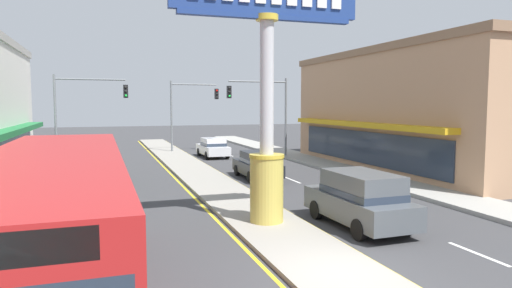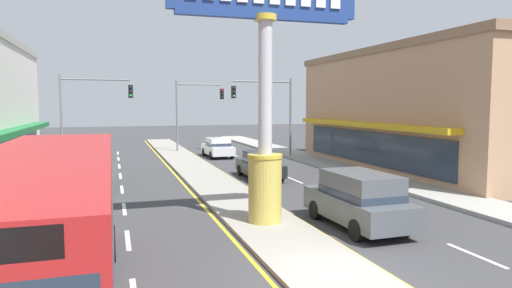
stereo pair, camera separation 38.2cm
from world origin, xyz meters
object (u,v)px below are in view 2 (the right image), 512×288
traffic_light_right_side (269,103)px  traffic_light_left_side (88,103)px  district_sign (265,93)px  suv_mid_left_lane (87,168)px  street_bench (16,196)px  suv_far_right_lane (359,199)px  traffic_light_median_far (194,104)px  sedan_near_right_lane (218,147)px  sedan_far_left_oncoming (260,165)px  bus_near_left_lane (46,223)px  storefront_right (431,109)px

traffic_light_right_side → traffic_light_left_side: bearing=177.2°
district_sign → suv_mid_left_lane: bearing=123.1°
traffic_light_left_side → street_bench: size_ratio=3.87×
suv_far_right_lane → street_bench: bearing=152.6°
traffic_light_median_far → sedan_near_right_lane: bearing=-76.2°
street_bench → suv_far_right_lane: bearing=-27.4°
sedan_near_right_lane → suv_mid_left_lane: (-9.20, -10.92, 0.20)m
sedan_near_right_lane → sedan_far_left_oncoming: bearing=-90.0°
traffic_light_right_side → bus_near_left_lane: 26.85m
suv_far_right_lane → bus_near_left_lane: bus_near_left_lane is taller
bus_near_left_lane → sedan_far_left_oncoming: bearing=58.0°
sedan_near_right_lane → bus_near_left_lane: bus_near_left_lane is taller
sedan_far_left_oncoming → suv_far_right_lane: bearing=-90.0°
traffic_light_median_far → sedan_far_left_oncoming: 15.72m
district_sign → bus_near_left_lane: bearing=-140.8°
traffic_light_median_far → suv_mid_left_lane: 17.65m
traffic_light_left_side → traffic_light_right_side: bearing=-2.8°
traffic_light_right_side → street_bench: size_ratio=3.87×
district_sign → traffic_light_median_far: bearing=85.7°
storefront_right → street_bench: storefront_right is taller
storefront_right → street_bench: size_ratio=12.23×
traffic_light_median_far → street_bench: 22.97m
traffic_light_median_far → bus_near_left_lane: 31.19m
storefront_right → sedan_far_left_oncoming: (-11.91, -0.63, -3.06)m
storefront_right → traffic_light_median_far: 19.60m
traffic_light_median_far → bus_near_left_lane: (-8.11, -30.03, -2.33)m
bus_near_left_lane → traffic_light_median_far: bearing=74.9°
sedan_near_right_lane → sedan_far_left_oncoming: 10.89m
storefront_right → sedan_near_right_lane: 16.01m
traffic_light_median_far → street_bench: size_ratio=3.87×
district_sign → traffic_light_left_side: 20.12m
traffic_light_median_far → sedan_far_left_oncoming: bearing=-85.9°
traffic_light_left_side → sedan_near_right_lane: (9.49, 1.49, -3.46)m
suv_far_right_lane → sedan_far_left_oncoming: bearing=90.0°
district_sign → sedan_near_right_lane: 21.07m
suv_far_right_lane → suv_mid_left_lane: size_ratio=1.00×
suv_far_right_lane → bus_near_left_lane: size_ratio=0.41×
suv_mid_left_lane → sedan_far_left_oncoming: suv_mid_left_lane is taller
traffic_light_right_side → storefront_right: bearing=-44.3°
traffic_light_median_far → street_bench: (-10.50, -20.12, -3.55)m
street_bench → district_sign: bearing=-29.1°
traffic_light_right_side → sedan_near_right_lane: traffic_light_right_side is taller
traffic_light_right_side → bus_near_left_lane: traffic_light_right_side is taller
street_bench → storefront_right: bearing=13.1°
sedan_near_right_lane → traffic_light_left_side: bearing=-171.1°
traffic_light_left_side → bus_near_left_lane: traffic_light_left_side is taller
suv_far_right_lane → sedan_far_left_oncoming: (-0.00, 10.83, -0.20)m
traffic_light_right_side → traffic_light_median_far: size_ratio=1.00×
storefront_right → traffic_light_right_side: size_ratio=3.16×
traffic_light_left_side → suv_far_right_lane: bearing=-64.9°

